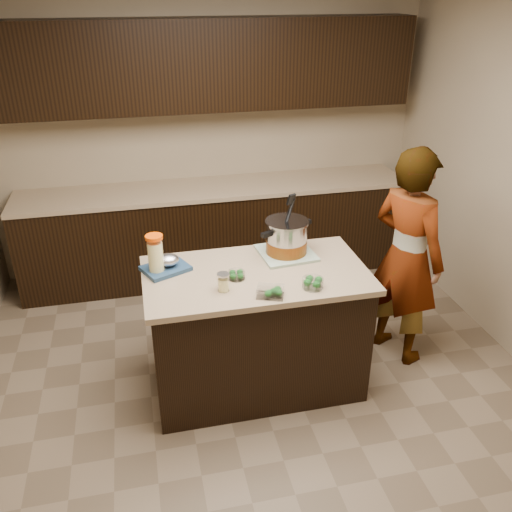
{
  "coord_description": "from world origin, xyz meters",
  "views": [
    {
      "loc": [
        -0.69,
        -3.01,
        2.59
      ],
      "look_at": [
        0.0,
        0.0,
        1.02
      ],
      "focal_mm": 38.0,
      "sensor_mm": 36.0,
      "label": 1
    }
  ],
  "objects": [
    {
      "name": "ground_plane",
      "position": [
        0.0,
        0.0,
        0.0
      ],
      "size": [
        4.0,
        4.0,
        0.0
      ],
      "primitive_type": "plane",
      "color": "brown",
      "rests_on": "ground"
    },
    {
      "name": "room_shell",
      "position": [
        0.0,
        0.0,
        1.71
      ],
      "size": [
        4.04,
        4.04,
        2.72
      ],
      "color": "tan",
      "rests_on": "ground"
    },
    {
      "name": "back_cabinets",
      "position": [
        0.0,
        1.74,
        0.94
      ],
      "size": [
        3.6,
        0.63,
        2.33
      ],
      "color": "black",
      "rests_on": "ground"
    },
    {
      "name": "island",
      "position": [
        0.0,
        0.0,
        0.45
      ],
      "size": [
        1.46,
        0.81,
        0.9
      ],
      "color": "black",
      "rests_on": "ground"
    },
    {
      "name": "dish_towel",
      "position": [
        0.26,
        0.21,
        0.91
      ],
      "size": [
        0.39,
        0.39,
        0.02
      ],
      "primitive_type": "cube",
      "rotation": [
        0.0,
        0.0,
        0.09
      ],
      "color": "#557E58",
      "rests_on": "island"
    },
    {
      "name": "stock_pot",
      "position": [
        0.26,
        0.21,
        1.02
      ],
      "size": [
        0.4,
        0.39,
        0.42
      ],
      "rotation": [
        0.0,
        0.0,
        0.41
      ],
      "color": "#B7B7BC",
      "rests_on": "dish_towel"
    },
    {
      "name": "lemonade_pitcher",
      "position": [
        -0.63,
        0.13,
        1.03
      ],
      "size": [
        0.12,
        0.12,
        0.27
      ],
      "rotation": [
        0.0,
        0.0,
        -0.05
      ],
      "color": "#F9ED98",
      "rests_on": "island"
    },
    {
      "name": "mason_jar",
      "position": [
        -0.24,
        -0.18,
        0.96
      ],
      "size": [
        0.09,
        0.09,
        0.12
      ],
      "rotation": [
        0.0,
        0.0,
        -0.24
      ],
      "color": "#F9ED98",
      "rests_on": "island"
    },
    {
      "name": "broccoli_tub_left",
      "position": [
        -0.14,
        -0.05,
        0.92
      ],
      "size": [
        0.14,
        0.14,
        0.05
      ],
      "rotation": [
        0.0,
        0.0,
        0.38
      ],
      "color": "silver",
      "rests_on": "island"
    },
    {
      "name": "broccoli_tub_right",
      "position": [
        0.3,
        -0.27,
        0.93
      ],
      "size": [
        0.14,
        0.14,
        0.06
      ],
      "rotation": [
        0.0,
        0.0,
        -0.08
      ],
      "color": "silver",
      "rests_on": "island"
    },
    {
      "name": "broccoli_tub_rect",
      "position": [
        0.02,
        -0.31,
        0.93
      ],
      "size": [
        0.19,
        0.17,
        0.06
      ],
      "rotation": [
        0.0,
        0.0,
        -0.36
      ],
      "color": "silver",
      "rests_on": "island"
    },
    {
      "name": "blue_tray",
      "position": [
        -0.56,
        0.16,
        0.94
      ],
      "size": [
        0.35,
        0.32,
        0.11
      ],
      "rotation": [
        0.0,
        0.0,
        0.43
      ],
      "color": "navy",
      "rests_on": "island"
    },
    {
      "name": "person",
      "position": [
        1.14,
        0.13,
        0.82
      ],
      "size": [
        0.6,
        0.7,
        1.63
      ],
      "primitive_type": "imported",
      "rotation": [
        0.0,
        0.0,
        2.0
      ],
      "color": "gray",
      "rests_on": "ground"
    }
  ]
}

